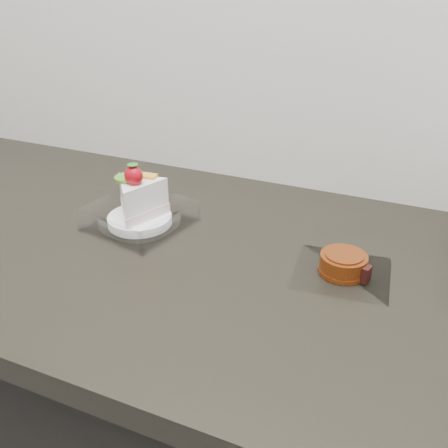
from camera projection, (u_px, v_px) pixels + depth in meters
name	position (u px, v px, depth m)	size (l,w,h in m)	color
cake_tray	(139.00, 209.00, 0.87)	(0.18, 0.18, 0.12)	white
mooncake_wrap	(344.00, 266.00, 0.75)	(0.15, 0.14, 0.03)	white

